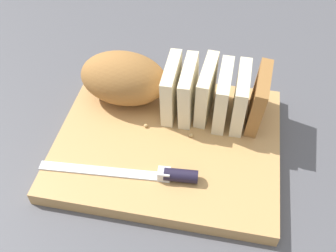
{
  "coord_description": "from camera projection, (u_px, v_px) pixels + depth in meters",
  "views": [
    {
      "loc": [
        0.08,
        -0.45,
        0.55
      ],
      "look_at": [
        0.0,
        0.0,
        0.06
      ],
      "focal_mm": 41.91,
      "sensor_mm": 36.0,
      "label": 1
    }
  ],
  "objects": [
    {
      "name": "cutting_board",
      "position": [
        168.0,
        142.0,
        0.7
      ],
      "size": [
        0.39,
        0.32,
        0.03
      ],
      "primitive_type": "cube",
      "rotation": [
        0.0,
        0.0,
        -0.01
      ],
      "color": "tan",
      "rests_on": "ground_plane"
    },
    {
      "name": "crumb_stray_left",
      "position": [
        146.0,
        126.0,
        0.71
      ],
      "size": [
        0.01,
        0.01,
        0.01
      ],
      "primitive_type": "sphere",
      "color": "tan",
      "rests_on": "cutting_board"
    },
    {
      "name": "bread_loaf",
      "position": [
        162.0,
        85.0,
        0.71
      ],
      "size": [
        0.35,
        0.12,
        0.1
      ],
      "rotation": [
        0.0,
        0.0,
        -0.06
      ],
      "color": "#996633",
      "rests_on": "cutting_board"
    },
    {
      "name": "crumb_near_knife",
      "position": [
        165.0,
        124.0,
        0.71
      ],
      "size": [
        0.01,
        0.01,
        0.01
      ],
      "primitive_type": "sphere",
      "color": "tan",
      "rests_on": "cutting_board"
    },
    {
      "name": "ground_plane",
      "position": [
        168.0,
        147.0,
        0.71
      ],
      "size": [
        3.0,
        3.0,
        0.0
      ],
      "primitive_type": "plane",
      "color": "#4C4C51"
    },
    {
      "name": "bread_knife",
      "position": [
        158.0,
        174.0,
        0.63
      ],
      "size": [
        0.26,
        0.03,
        0.02
      ],
      "rotation": [
        0.0,
        0.0,
        3.2
      ],
      "color": "silver",
      "rests_on": "cutting_board"
    },
    {
      "name": "crumb_near_loaf",
      "position": [
        191.0,
        135.0,
        0.69
      ],
      "size": [
        0.01,
        0.01,
        0.01
      ],
      "primitive_type": "sphere",
      "color": "tan",
      "rests_on": "cutting_board"
    }
  ]
}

